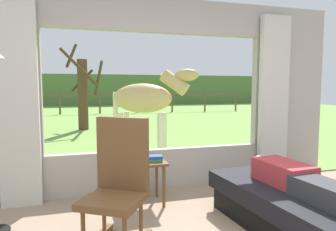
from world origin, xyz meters
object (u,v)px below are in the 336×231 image
object	(u,v)px
recliner_sofa	(292,208)
side_table	(146,168)
reclining_person	(297,179)
potted_plant	(139,145)
horse	(146,99)
book_stack	(155,159)
rocking_chair	(118,184)
pasture_tree	(83,91)

from	to	relation	value
recliner_sofa	side_table	bearing A→B (deg)	133.51
reclining_person	recliner_sofa	bearing A→B (deg)	85.05
potted_plant	horse	distance (m)	2.67
side_table	horse	size ratio (longest dim) A/B	0.30
book_stack	rocking_chair	bearing A→B (deg)	-122.93
horse	recliner_sofa	bearing A→B (deg)	40.75
book_stack	reclining_person	bearing A→B (deg)	-43.46
recliner_sofa	pasture_tree	distance (m)	8.08
reclining_person	rocking_chair	world-z (taller)	rocking_chair
horse	pasture_tree	size ratio (longest dim) A/B	0.62
rocking_chair	side_table	bearing A→B (deg)	95.03
recliner_sofa	side_table	distance (m)	1.63
rocking_chair	book_stack	world-z (taller)	rocking_chair
reclining_person	book_stack	size ratio (longest dim) A/B	7.64
pasture_tree	rocking_chair	bearing A→B (deg)	-88.52
potted_plant	pasture_tree	world-z (taller)	pasture_tree
rocking_chair	horse	size ratio (longest dim) A/B	0.65
reclining_person	side_table	distance (m)	1.65
recliner_sofa	potted_plant	size ratio (longest dim) A/B	5.54
potted_plant	rocking_chair	bearing A→B (deg)	-110.97
reclining_person	potted_plant	distance (m)	1.76
potted_plant	pasture_tree	size ratio (longest dim) A/B	0.11
reclining_person	potted_plant	size ratio (longest dim) A/B	4.49
book_stack	pasture_tree	size ratio (longest dim) A/B	0.07
side_table	pasture_tree	xyz separation A→B (m)	(-0.63, 6.73, 0.84)
potted_plant	recliner_sofa	bearing A→B (deg)	-41.27
book_stack	horse	size ratio (longest dim) A/B	0.11
horse	pasture_tree	world-z (taller)	pasture_tree
reclining_person	horse	xyz separation A→B (m)	(-0.64, 3.73, 0.63)
rocking_chair	pasture_tree	world-z (taller)	pasture_tree
pasture_tree	reclining_person	bearing A→B (deg)	-76.77
rocking_chair	book_stack	bearing A→B (deg)	88.70
pasture_tree	side_table	bearing A→B (deg)	-84.61
recliner_sofa	horse	bearing A→B (deg)	94.99
recliner_sofa	reclining_person	size ratio (longest dim) A/B	1.23
recliner_sofa	pasture_tree	xyz separation A→B (m)	(-1.84, 7.80, 1.05)
pasture_tree	potted_plant	bearing A→B (deg)	-85.24
reclining_person	horse	world-z (taller)	horse
rocking_chair	potted_plant	xyz separation A→B (m)	(0.36, 0.94, 0.16)
potted_plant	pasture_tree	xyz separation A→B (m)	(-0.55, 6.67, 0.56)
potted_plant	horse	xyz separation A→B (m)	(0.64, 2.55, 0.45)
side_table	potted_plant	size ratio (longest dim) A/B	1.63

